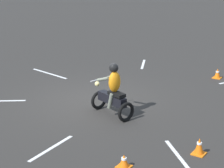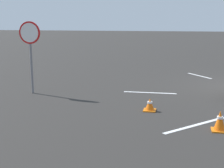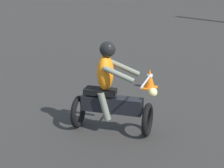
% 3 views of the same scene
% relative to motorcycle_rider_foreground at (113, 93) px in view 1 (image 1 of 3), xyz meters
% --- Properties ---
extents(ground_plane, '(120.00, 120.00, 0.00)m').
position_rel_motorcycle_rider_foreground_xyz_m(ground_plane, '(-0.71, -1.28, -0.73)').
color(ground_plane, '#2D2B28').
extents(motorcycle_rider_foreground, '(1.01, 1.55, 1.66)m').
position_rel_motorcycle_rider_foreground_xyz_m(motorcycle_rider_foreground, '(0.00, 0.00, 0.00)').
color(motorcycle_rider_foreground, black).
rests_on(motorcycle_rider_foreground, ground).
extents(traffic_cone_near_left, '(0.32, 0.32, 0.33)m').
position_rel_motorcycle_rider_foreground_xyz_m(traffic_cone_near_left, '(2.55, 1.99, -0.57)').
color(traffic_cone_near_left, orange).
rests_on(traffic_cone_near_left, ground).
extents(traffic_cone_far_right, '(0.32, 0.32, 0.38)m').
position_rel_motorcycle_rider_foreground_xyz_m(traffic_cone_far_right, '(-5.41, 1.31, -0.54)').
color(traffic_cone_far_right, orange).
rests_on(traffic_cone_far_right, ground).
extents(traffic_cone_far_center, '(0.32, 0.32, 0.45)m').
position_rel_motorcycle_rider_foreground_xyz_m(traffic_cone_far_center, '(0.95, 3.21, -0.51)').
color(traffic_cone_far_center, orange).
rests_on(traffic_cone_far_center, ground).
extents(lane_stripe_e, '(1.72, 0.15, 0.01)m').
position_rel_motorcycle_rider_foreground_xyz_m(lane_stripe_e, '(2.74, -0.10, -0.72)').
color(lane_stripe_e, silver).
rests_on(lane_stripe_e, ground).
extents(lane_stripe_ne, '(1.47, 1.52, 0.01)m').
position_rel_motorcycle_rider_foreground_xyz_m(lane_stripe_ne, '(1.41, 2.91, -0.72)').
color(lane_stripe_ne, silver).
rests_on(lane_stripe_ne, ground).
extents(lane_stripe_sw, '(1.38, 0.72, 0.01)m').
position_rel_motorcycle_rider_foreground_xyz_m(lane_stripe_sw, '(-5.56, -2.08, -0.72)').
color(lane_stripe_sw, silver).
rests_on(lane_stripe_sw, ground).
extents(lane_stripe_s, '(0.40, 2.00, 0.01)m').
position_rel_motorcycle_rider_foreground_xyz_m(lane_stripe_s, '(-2.27, -4.53, -0.72)').
color(lane_stripe_s, silver).
rests_on(lane_stripe_s, ground).
extents(lane_stripe_se, '(0.95, 1.25, 0.01)m').
position_rel_motorcycle_rider_foreground_xyz_m(lane_stripe_se, '(0.96, -3.74, -0.72)').
color(lane_stripe_se, silver).
rests_on(lane_stripe_se, ground).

